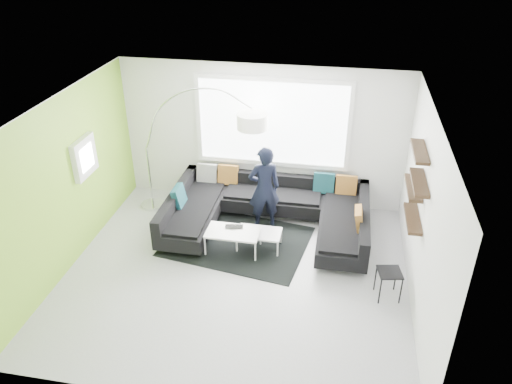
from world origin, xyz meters
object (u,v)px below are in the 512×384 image
at_px(sectional_sofa, 267,215).
at_px(arc_lamp, 146,148).
at_px(person, 264,188).
at_px(side_table, 388,284).
at_px(laptop, 234,228).
at_px(coffee_table, 246,240).

height_order(sectional_sofa, arc_lamp, arc_lamp).
bearing_deg(sectional_sofa, person, 119.25).
distance_m(arc_lamp, side_table, 5.02).
bearing_deg(side_table, laptop, 161.81).
bearing_deg(arc_lamp, coffee_table, -21.73).
height_order(arc_lamp, person, arc_lamp).
bearing_deg(arc_lamp, laptop, -23.94).
distance_m(sectional_sofa, side_table, 2.56).
relative_size(arc_lamp, laptop, 7.58).
bearing_deg(person, arc_lamp, -30.93).
bearing_deg(person, coffee_table, 54.14).
bearing_deg(side_table, sectional_sofa, 145.17).
height_order(arc_lamp, side_table, arc_lamp).
distance_m(sectional_sofa, coffee_table, 0.70).
bearing_deg(side_table, person, 143.52).
bearing_deg(laptop, coffee_table, -12.15).
height_order(sectional_sofa, laptop, sectional_sofa).
distance_m(arc_lamp, laptop, 2.38).
bearing_deg(sectional_sofa, side_table, -34.72).
xyz_separation_m(sectional_sofa, coffee_table, (-0.27, -0.63, -0.15)).
distance_m(sectional_sofa, person, 0.50).
relative_size(arc_lamp, person, 1.57).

